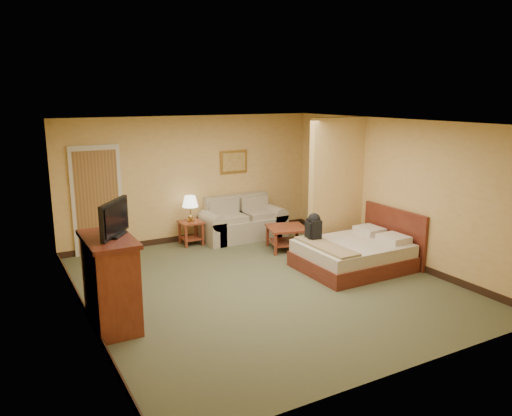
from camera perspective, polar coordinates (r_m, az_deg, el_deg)
floor at (r=8.18m, az=0.83°, el=-8.75°), size 6.00×6.00×0.00m
ceiling at (r=7.62m, az=0.89°, el=9.75°), size 6.00×6.00×0.00m
back_wall at (r=10.47m, az=-7.32°, el=3.31°), size 5.50×0.02×2.60m
left_wall at (r=6.90m, az=-19.40°, el=-2.25°), size 0.02×6.00×2.60m
right_wall at (r=9.44m, az=15.52°, el=1.92°), size 0.02×6.00×2.60m
partition at (r=9.74m, az=9.19°, el=2.54°), size 1.20×0.15×2.60m
door at (r=9.94m, az=-17.69°, el=0.74°), size 0.94×0.16×2.10m
baseboard at (r=10.73m, az=-7.11°, el=-3.24°), size 5.50×0.02×0.12m
loveseat at (r=10.68m, az=-1.55°, el=-1.92°), size 1.78×0.83×0.90m
side_table at (r=10.28m, az=-7.45°, el=-2.43°), size 0.45×0.45×0.49m
table_lamp at (r=10.15m, az=-7.54°, el=0.67°), size 0.32×0.32×0.53m
coffee_table at (r=9.89m, az=3.52°, el=-2.90°), size 0.89×0.89×0.47m
wall_picture at (r=10.78m, az=-2.57°, el=5.29°), size 0.64×0.04×0.50m
dresser at (r=6.88m, az=-16.28°, el=-8.06°), size 0.60×1.15×1.22m
tv at (r=6.66m, az=-15.89°, el=-1.27°), size 0.50×0.65×0.47m
bed at (r=9.01m, az=11.33°, el=-5.12°), size 1.89×1.53×0.99m
backpack at (r=8.88m, az=6.65°, el=-2.05°), size 0.24×0.31×0.49m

